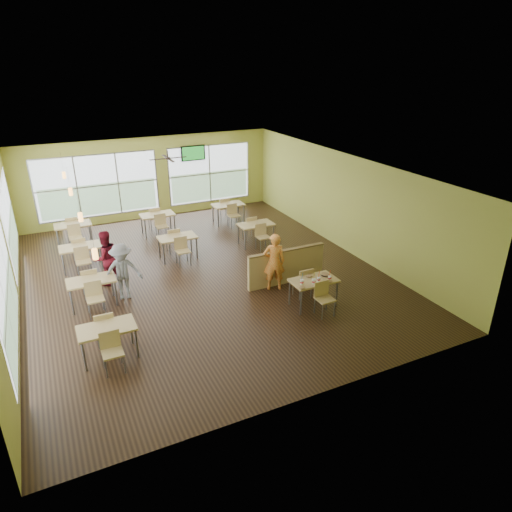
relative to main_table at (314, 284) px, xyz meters
name	(u,v)px	position (x,y,z in m)	size (l,w,h in m)	color
room	(200,224)	(-2.00, 3.00, 0.97)	(12.00, 12.04, 3.20)	black
window_bays	(91,211)	(-4.65, 6.08, 0.85)	(9.24, 10.24, 2.38)	white
main_table	(314,284)	(0.00, 0.00, 0.00)	(1.22, 1.52, 0.87)	tan
half_wall_divider	(286,266)	(0.00, 1.45, -0.11)	(2.40, 0.14, 1.04)	tan
dining_tables	(153,242)	(-3.05, 4.71, 0.00)	(6.92, 8.72, 0.87)	tan
pendant_lights	(75,204)	(-5.20, 3.68, 1.82)	(0.11, 7.31, 0.86)	#2D2119
ceiling_fan	(168,158)	(-2.00, 6.00, 2.32)	(1.25, 1.25, 0.29)	#2D2119
tv_backwall	(193,153)	(-0.20, 8.90, 1.82)	(1.00, 0.07, 0.60)	black
man_plaid	(274,262)	(-0.50, 1.27, 0.20)	(0.61, 0.40, 1.66)	orange
patron_maroon	(106,258)	(-4.64, 3.61, 0.18)	(0.78, 0.61, 1.61)	maroon
patron_grey	(122,271)	(-4.38, 2.56, 0.15)	(1.01, 0.58, 1.57)	slate
cup_blue	(302,282)	(-0.42, -0.10, 0.19)	(0.10, 0.10, 0.36)	white
cup_yellow	(314,281)	(-0.14, -0.20, 0.19)	(0.10, 0.10, 0.37)	white
cup_red_near	(319,279)	(0.05, -0.15, 0.19)	(0.09, 0.09, 0.33)	white
cup_red_far	(329,278)	(0.34, -0.20, 0.18)	(0.09, 0.09, 0.31)	white
food_basket	(325,275)	(0.38, 0.07, 0.15)	(0.23, 0.23, 0.05)	black
ketchup_cup	(331,278)	(0.43, -0.13, 0.13)	(0.05, 0.05, 0.02)	#AA1513
wrapper_left	(302,288)	(-0.52, -0.28, 0.14)	(0.17, 0.16, 0.04)	olive
wrapper_mid	(309,276)	(-0.03, 0.19, 0.14)	(0.18, 0.16, 0.05)	olive
wrapper_right	(330,281)	(0.29, -0.29, 0.14)	(0.15, 0.14, 0.04)	olive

